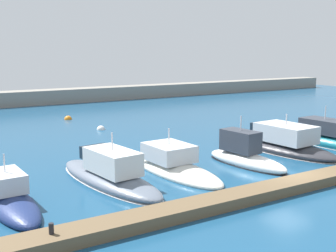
# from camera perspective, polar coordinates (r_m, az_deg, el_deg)

# --- Properties ---
(ground_plane) EXTENTS (120.00, 120.00, 0.00)m
(ground_plane) POSITION_cam_1_polar(r_m,az_deg,el_deg) (26.35, 15.70, -7.05)
(ground_plane) COLOR navy
(dock_pier) EXTENTS (44.02, 1.53, 0.55)m
(dock_pier) POSITION_cam_1_polar(r_m,az_deg,el_deg) (25.45, 17.88, -7.12)
(dock_pier) COLOR brown
(dock_pier) RESTS_ON ground_plane
(breakwater_seawall) EXTENTS (108.00, 3.15, 2.02)m
(breakwater_seawall) POSITION_cam_1_polar(r_m,az_deg,el_deg) (64.23, -14.49, 3.88)
(breakwater_seawall) COLOR gray
(breakwater_seawall) RESTS_ON ground_plane
(motorboat_navy_second) EXTENTS (2.43, 7.58, 2.89)m
(motorboat_navy_second) POSITION_cam_1_polar(r_m,az_deg,el_deg) (22.76, -20.52, -9.04)
(motorboat_navy_second) COLOR navy
(motorboat_navy_second) RESTS_ON ground_plane
(motorboat_slate_third) EXTENTS (3.89, 10.19, 3.31)m
(motorboat_slate_third) POSITION_cam_1_polar(r_m,az_deg,el_deg) (25.09, -7.87, -6.41)
(motorboat_slate_third) COLOR slate
(motorboat_slate_third) RESTS_ON ground_plane
(motorboat_ivory_fourth) EXTENTS (3.28, 8.83, 3.14)m
(motorboat_ivory_fourth) POSITION_cam_1_polar(r_m,az_deg,el_deg) (27.17, 0.73, -5.33)
(motorboat_ivory_fourth) COLOR silver
(motorboat_ivory_fourth) RESTS_ON ground_plane
(motorboat_white_fifth) EXTENTS (2.63, 6.68, 3.57)m
(motorboat_white_fifth) POSITION_cam_1_polar(r_m,az_deg,el_deg) (29.15, 10.21, -3.92)
(motorboat_white_fifth) COLOR white
(motorboat_white_fifth) RESTS_ON ground_plane
(motorboat_charcoal_sixth) EXTENTS (4.08, 10.36, 3.16)m
(motorboat_charcoal_sixth) POSITION_cam_1_polar(r_m,az_deg,el_deg) (33.88, 14.85, -2.20)
(motorboat_charcoal_sixth) COLOR #2D2D33
(motorboat_charcoal_sixth) RESTS_ON ground_plane
(motorboat_teal_seventh) EXTENTS (3.23, 9.03, 3.57)m
(motorboat_teal_seventh) POSITION_cam_1_polar(r_m,az_deg,el_deg) (36.92, 20.92, -1.64)
(motorboat_teal_seventh) COLOR #19707F
(motorboat_teal_seventh) RESTS_ON ground_plane
(mooring_buoy_white) EXTENTS (0.80, 0.80, 0.80)m
(mooring_buoy_white) POSITION_cam_1_polar(r_m,az_deg,el_deg) (41.86, -8.95, -0.49)
(mooring_buoy_white) COLOR white
(mooring_buoy_white) RESTS_ON ground_plane
(mooring_buoy_orange) EXTENTS (0.84, 0.84, 0.84)m
(mooring_buoy_orange) POSITION_cam_1_polar(r_m,az_deg,el_deg) (48.80, -13.21, 0.86)
(mooring_buoy_orange) COLOR orange
(mooring_buoy_orange) RESTS_ON ground_plane
(dock_bollard) EXTENTS (0.20, 0.20, 0.44)m
(dock_bollard) POSITION_cam_1_polar(r_m,az_deg,el_deg) (17.59, -15.34, -13.09)
(dock_bollard) COLOR black
(dock_bollard) RESTS_ON dock_pier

